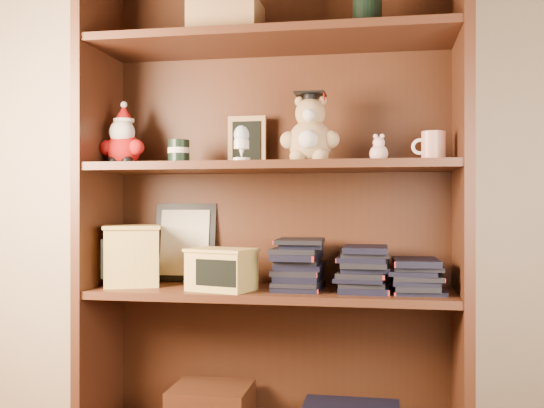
{
  "coord_description": "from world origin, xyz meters",
  "views": [
    {
      "loc": [
        0.15,
        -0.69,
        0.82
      ],
      "look_at": [
        -0.2,
        1.3,
        0.82
      ],
      "focal_mm": 42.0,
      "sensor_mm": 36.0,
      "label": 1
    }
  ],
  "objects_px": {
    "grad_teddy_bear": "(310,135)",
    "treats_box": "(132,255)",
    "bookcase": "(274,217)",
    "teacher_mug": "(433,146)"
  },
  "relations": [
    {
      "from": "bookcase",
      "to": "grad_teddy_bear",
      "type": "xyz_separation_m",
      "value": [
        0.13,
        -0.06,
        0.26
      ]
    },
    {
      "from": "grad_teddy_bear",
      "to": "teacher_mug",
      "type": "xyz_separation_m",
      "value": [
        0.37,
        0.01,
        -0.04
      ]
    },
    {
      "from": "teacher_mug",
      "to": "treats_box",
      "type": "height_order",
      "value": "teacher_mug"
    },
    {
      "from": "bookcase",
      "to": "treats_box",
      "type": "distance_m",
      "value": 0.49
    },
    {
      "from": "grad_teddy_bear",
      "to": "treats_box",
      "type": "height_order",
      "value": "grad_teddy_bear"
    },
    {
      "from": "grad_teddy_bear",
      "to": "treats_box",
      "type": "relative_size",
      "value": 0.96
    },
    {
      "from": "teacher_mug",
      "to": "treats_box",
      "type": "xyz_separation_m",
      "value": [
        -0.97,
        -0.0,
        -0.34
      ]
    },
    {
      "from": "grad_teddy_bear",
      "to": "teacher_mug",
      "type": "bearing_deg",
      "value": 1.05
    },
    {
      "from": "treats_box",
      "to": "bookcase",
      "type": "bearing_deg",
      "value": 6.26
    },
    {
      "from": "teacher_mug",
      "to": "treats_box",
      "type": "bearing_deg",
      "value": -179.95
    }
  ]
}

